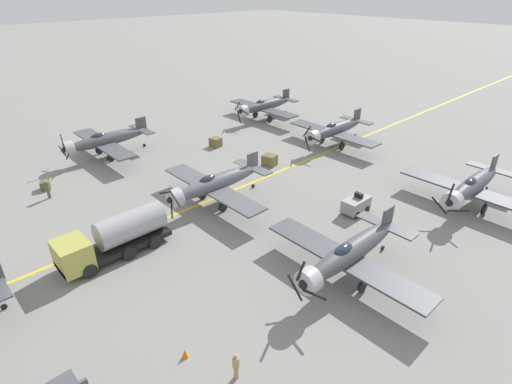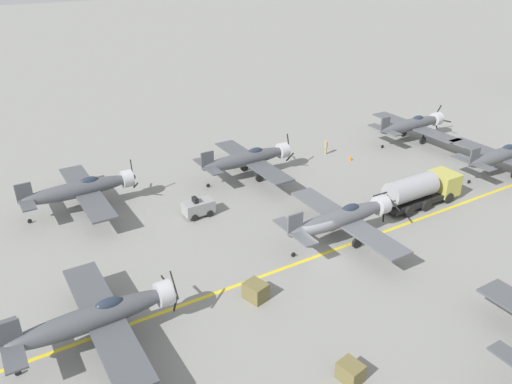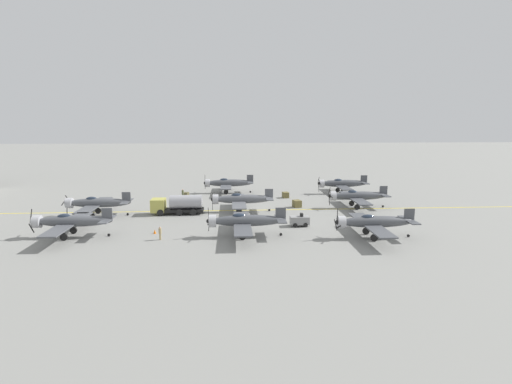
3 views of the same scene
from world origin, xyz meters
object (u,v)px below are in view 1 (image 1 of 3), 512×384
(airplane_near_left, at_px, (472,186))
(supply_crate_outboard, at_px, (45,185))
(airplane_mid_left, at_px, (349,253))
(fuel_tanker, at_px, (114,237))
(airplane_near_right, at_px, (264,106))
(airplane_near_center, at_px, (335,130))
(tow_tractor, at_px, (356,204))
(ground_crew_walking, at_px, (236,365))
(traffic_cone, at_px, (185,353))
(ground_crew_inspecting, at_px, (47,188))
(airplane_mid_center, at_px, (215,183))
(supply_crate_mid_lane, at_px, (270,160))
(airplane_mid_right, at_px, (106,140))
(supply_crate_by_tanker, at_px, (216,142))

(airplane_near_left, xyz_separation_m, supply_crate_outboard, (29.02, 26.23, -1.60))
(airplane_mid_left, height_order, fuel_tanker, airplane_mid_left)
(airplane_near_right, distance_m, airplane_near_center, 13.32)
(airplane_mid_left, bearing_deg, airplane_near_left, -78.51)
(airplane_mid_left, bearing_deg, supply_crate_outboard, 37.81)
(tow_tractor, distance_m, ground_crew_walking, 18.91)
(fuel_tanker, xyz_separation_m, traffic_cone, (-11.00, 1.47, -1.24))
(airplane_near_right, distance_m, ground_crew_inspecting, 31.27)
(supply_crate_outboard, xyz_separation_m, traffic_cone, (-25.49, 1.22, -0.14))
(airplane_near_left, xyz_separation_m, ground_crew_inspecting, (26.87, 26.61, -1.01))
(airplane_mid_center, xyz_separation_m, supply_crate_mid_lane, (2.73, -9.51, -1.42))
(airplane_near_center, distance_m, supply_crate_outboard, 31.87)
(airplane_mid_left, height_order, airplane_mid_right, airplane_mid_right)
(airplane_mid_right, bearing_deg, traffic_cone, 151.26)
(ground_crew_inspecting, bearing_deg, traffic_cone, 177.91)
(fuel_tanker, relative_size, ground_crew_inspecting, 4.36)
(airplane_near_left, bearing_deg, ground_crew_inspecting, 62.18)
(airplane_near_right, xyz_separation_m, supply_crate_mid_lane, (-12.19, 10.96, -1.42))
(ground_crew_inspecting, distance_m, supply_crate_outboard, 2.26)
(airplane_mid_center, distance_m, airplane_near_center, 19.44)
(airplane_mid_left, bearing_deg, tow_tractor, -42.14)
(tow_tractor, relative_size, ground_crew_inspecting, 1.42)
(airplane_mid_center, relative_size, airplane_mid_left, 1.00)
(airplane_mid_center, relative_size, supply_crate_mid_lane, 8.41)
(ground_crew_inspecting, bearing_deg, airplane_near_left, -135.29)
(airplane_mid_center, bearing_deg, airplane_near_center, -79.62)
(traffic_cone, bearing_deg, tow_tractor, -82.25)
(ground_crew_walking, bearing_deg, airplane_near_left, -91.64)
(supply_crate_outboard, bearing_deg, tow_tractor, -141.64)
(tow_tractor, bearing_deg, supply_crate_by_tanker, -2.29)
(airplane_near_center, distance_m, supply_crate_by_tanker, 14.39)
(airplane_mid_center, height_order, airplane_near_center, same)
(supply_crate_by_tanker, bearing_deg, supply_crate_mid_lane, -174.66)
(airplane_near_right, xyz_separation_m, airplane_near_center, (-13.27, 1.09, 0.00))
(fuel_tanker, height_order, ground_crew_inspecting, fuel_tanker)
(supply_crate_mid_lane, bearing_deg, fuel_tanker, 101.06)
(fuel_tanker, height_order, supply_crate_by_tanker, fuel_tanker)
(supply_crate_outboard, bearing_deg, ground_crew_walking, 179.93)
(airplane_near_right, distance_m, supply_crate_by_tanker, 12.41)
(airplane_near_right, bearing_deg, traffic_cone, 114.90)
(tow_tractor, xyz_separation_m, supply_crate_by_tanker, (20.66, -0.83, -0.26))
(supply_crate_mid_lane, xyz_separation_m, traffic_cone, (-14.81, 20.94, -0.32))
(ground_crew_inspecting, xyz_separation_m, traffic_cone, (-23.34, 0.85, -0.73))
(airplane_mid_right, bearing_deg, airplane_near_left, -161.93)
(airplane_mid_left, xyz_separation_m, tow_tractor, (4.59, -7.73, -1.22))
(airplane_mid_center, relative_size, airplane_mid_right, 1.00)
(traffic_cone, bearing_deg, supply_crate_by_tanker, -40.86)
(airplane_near_center, xyz_separation_m, traffic_cone, (-13.73, 30.80, -1.74))
(ground_crew_walking, bearing_deg, traffic_cone, 23.20)
(airplane_mid_center, bearing_deg, supply_crate_outboard, 42.75)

